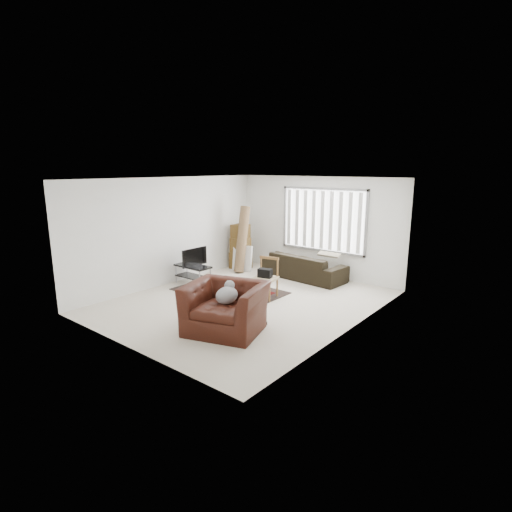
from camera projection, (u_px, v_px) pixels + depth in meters
The scene contains 11 objects.
room at pixel (262, 221), 8.90m from camera, with size 6.00×6.02×2.71m.
persian_rug at pixel (229, 291), 9.64m from camera, with size 2.50×1.68×0.02m.
tv_stand at pixel (193, 271), 10.18m from camera, with size 0.98×0.44×0.49m.
tv at pixel (192, 257), 10.10m from camera, with size 0.80×0.10×0.46m, color black.
subwoofer at pixel (225, 285), 9.56m from camera, with size 0.33×0.33×0.33m, color black.
moving_boxes at pixel (241, 248), 11.74m from camera, with size 0.58×0.54×1.30m.
white_flatpack at pixel (242, 258), 11.51m from camera, with size 0.58×0.08×0.73m, color silver.
rolled_rug at pixel (242, 239), 11.29m from camera, with size 0.28×0.28×1.86m, color brown.
sofa at pixel (304, 262), 10.70m from camera, with size 2.28×0.99×0.88m, color black.
side_chair at pixel (265, 276), 9.06m from camera, with size 0.59×0.59×0.93m.
armchair at pixel (225, 304), 7.23m from camera, with size 1.67×1.56×1.02m.
Camera 1 is at (5.50, -6.45, 2.95)m, focal length 28.00 mm.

